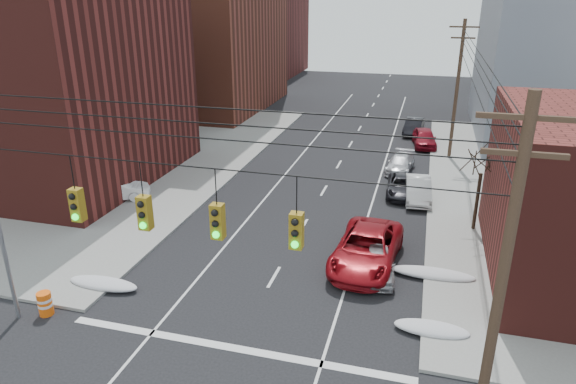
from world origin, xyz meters
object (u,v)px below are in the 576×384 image
Objects in this scene: parked_car_e at (424,138)px; parked_car_f at (414,126)px; red_pickup at (367,249)px; lot_car_d at (97,160)px; parked_car_c at (403,186)px; lot_car_b at (162,142)px; lot_car_a at (116,189)px; parked_car_b at (418,189)px; construction_barrel at (45,303)px; parked_car_a at (378,262)px; lot_car_c at (107,158)px; parked_car_d at (400,163)px.

parked_car_e reaches higher than parked_car_f.
red_pickup is 1.75× the size of lot_car_d.
lot_car_d is (-23.05, -0.95, 0.15)m from parked_car_c.
lot_car_a is at bearing -157.89° from lot_car_b.
parked_car_f is 0.85× the size of lot_car_b.
parked_car_f is 1.22× the size of lot_car_d.
parked_car_e is 1.25× the size of lot_car_d.
lot_car_a is at bearing -168.54° from parked_car_b.
lot_car_d is (-4.98, 5.23, -0.07)m from lot_car_a.
red_pickup is 24.32m from lot_car_b.
parked_car_f is 1.07× the size of lot_car_a.
red_pickup is 14.91m from construction_barrel.
parked_car_e reaches higher than parked_car_c.
parked_car_a is at bearing -102.83° from parked_car_b.
parked_car_d is at bearing -52.47° from lot_car_c.
parked_car_b reaches higher than parked_car_a.
lot_car_d is (-23.04, -17.47, 0.03)m from parked_car_f.
parked_car_c is 12.44m from parked_car_e.
parked_car_d is at bearing 91.35° from red_pickup.
parked_car_b is at bearing -94.22° from lot_car_b.
parked_car_a reaches higher than parked_car_d.
lot_car_b is at bearing -173.11° from parked_car_d.
lot_car_d is at bearing 140.74° from lot_car_c.
parked_car_f is 4.30× the size of construction_barrel.
lot_car_a is at bearing -119.00° from lot_car_c.
parked_car_b is at bearing 76.19° from parked_car_a.
lot_car_c reaches higher than parked_car_a.
lot_car_b is at bearing 106.27° from construction_barrel.
construction_barrel is (-12.63, -7.92, -0.36)m from red_pickup.
construction_barrel is at bearing -154.11° from lot_car_b.
lot_car_d reaches higher than construction_barrel.
parked_car_e is 22.91m from lot_car_b.
parked_car_f is at bearing 97.90° from parked_car_e.
lot_car_a reaches higher than parked_car_d.
lot_car_a is 7.22m from lot_car_d.
lot_car_d is at bearing -159.47° from parked_car_d.
red_pickup reaches higher than lot_car_b.
parked_car_b is at bearing 49.73° from construction_barrel.
parked_car_d reaches higher than construction_barrel.
parked_car_e is at bearing 88.16° from red_pickup.
lot_car_b is at bearing -11.85° from lot_car_a.
lot_car_b is 6.12m from lot_car_d.
red_pickup is 15.21m from parked_car_d.
parked_car_b reaches higher than construction_barrel.
lot_car_c is 0.78m from lot_car_d.
parked_car_d is at bearing -79.38° from lot_car_b.
parked_car_d is at bearing -87.59° from parked_car_f.
parked_car_b is 23.38m from lot_car_c.
parked_car_a is 16.05m from parked_car_d.
parked_car_a is at bearing -94.56° from parked_car_c.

